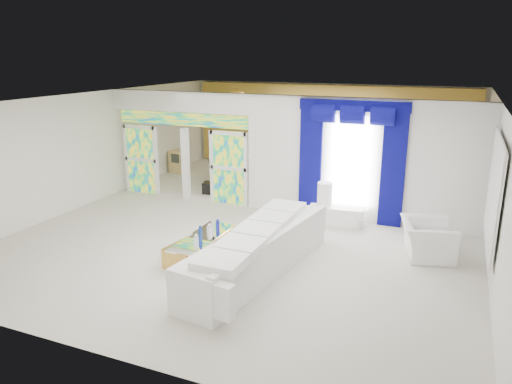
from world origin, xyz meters
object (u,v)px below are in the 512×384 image
at_px(coffee_table, 203,247).
at_px(console_table, 336,216).
at_px(white_sofa, 258,253).
at_px(armchair, 427,239).
at_px(grand_piano, 242,167).

relative_size(coffee_table, console_table, 1.41).
relative_size(white_sofa, coffee_table, 2.27).
distance_m(console_table, armchair, 2.47).
bearing_deg(coffee_table, grand_piano, 106.84).
bearing_deg(grand_piano, white_sofa, -75.72).
height_order(white_sofa, armchair, white_sofa).
height_order(coffee_table, console_table, console_table).
xyz_separation_m(coffee_table, grand_piano, (-1.76, 5.82, 0.25)).
distance_m(white_sofa, coffee_table, 1.40).
bearing_deg(armchair, grand_piano, 41.71).
height_order(white_sofa, grand_piano, grand_piano).
height_order(coffee_table, grand_piano, grand_piano).
relative_size(coffee_table, grand_piano, 1.01).
xyz_separation_m(white_sofa, armchair, (2.86, 2.04, -0.02)).
relative_size(white_sofa, console_table, 3.18).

